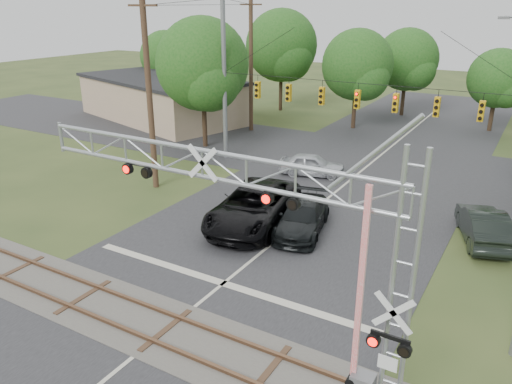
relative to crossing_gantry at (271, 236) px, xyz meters
The scene contains 13 objects.
ground 6.54m from the crossing_gantry, 158.70° to the right, with size 160.00×160.00×0.00m, color #33431F.
road_main 10.49m from the crossing_gantry, 116.65° to the left, with size 14.00×90.00×0.02m, color #252527.
road_cross 23.24m from the crossing_gantry, 100.63° to the left, with size 90.00×12.00×0.02m, color #252527.
railroad_track 6.32m from the crossing_gantry, behind, with size 90.00×3.20×0.17m.
crossing_gantry is the anchor object (origin of this frame).
traffic_signal_span 18.68m from the crossing_gantry, 100.24° to the left, with size 19.34×0.36×11.50m.
pickup_black 11.79m from the crossing_gantry, 122.91° to the left, with size 3.21×6.97×1.94m, color black.
car_dark 11.23m from the crossing_gantry, 110.14° to the left, with size 2.05×5.05×1.46m, color black.
sedan_silver 19.46m from the crossing_gantry, 110.57° to the left, with size 1.67×4.15×1.41m, color #AEB1B6.
suv_dark 14.29m from the crossing_gantry, 72.85° to the left, with size 1.71×4.89×1.61m, color black.
commercial_building 36.90m from the crossing_gantry, 135.15° to the left, with size 18.52×12.99×3.91m.
utility_poles 20.69m from the crossing_gantry, 94.13° to the left, with size 25.96×30.84×14.03m.
treeline 32.85m from the crossing_gantry, 96.41° to the left, with size 54.49×28.42×10.01m.
Camera 1 is at (9.77, -8.65, 10.41)m, focal length 35.00 mm.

